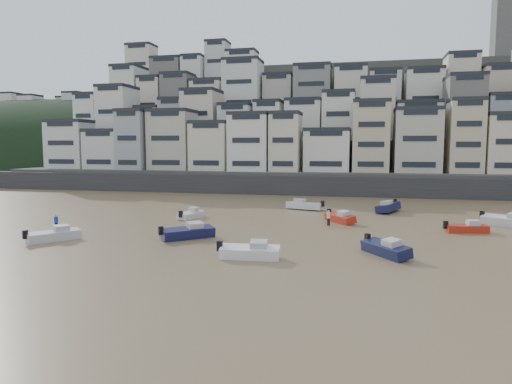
% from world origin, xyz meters
% --- Properties ---
extents(sea_strip, '(340.00, 340.00, 0.00)m').
position_xyz_m(sea_strip, '(-110.00, 145.00, 0.01)').
color(sea_strip, '#414D5D').
rests_on(sea_strip, ground).
extents(harbor_wall, '(140.00, 3.00, 3.50)m').
position_xyz_m(harbor_wall, '(10.00, 65.00, 1.75)').
color(harbor_wall, '#38383A').
rests_on(harbor_wall, ground).
extents(hillside, '(141.04, 66.00, 50.00)m').
position_xyz_m(hillside, '(14.73, 104.84, 13.01)').
color(hillside, '#4C4C47').
rests_on(hillside, ground).
extents(headland, '(216.00, 135.00, 53.33)m').
position_xyz_m(headland, '(-95.00, 135.00, 0.02)').
color(headland, black).
rests_on(headland, ground).
extents(boat_a, '(5.35, 2.14, 1.42)m').
position_xyz_m(boat_a, '(9.39, 16.72, 0.71)').
color(boat_a, white).
rests_on(boat_a, ground).
extents(boat_b, '(4.45, 5.33, 1.44)m').
position_xyz_m(boat_b, '(20.02, 20.25, 0.72)').
color(boat_b, '#121839').
rests_on(boat_b, ground).
extents(boat_c, '(5.48, 5.23, 1.56)m').
position_xyz_m(boat_c, '(1.56, 23.18, 0.78)').
color(boat_c, '#151842').
rests_on(boat_c, ground).
extents(boat_d, '(4.83, 2.36, 1.26)m').
position_xyz_m(boat_d, '(28.80, 32.59, 0.63)').
color(boat_d, '#B12615').
rests_on(boat_d, ground).
extents(boat_e, '(4.28, 4.98, 1.36)m').
position_xyz_m(boat_e, '(15.63, 36.01, 0.68)').
color(boat_e, '#AA2514').
rests_on(boat_e, ground).
extents(boat_f, '(2.53, 4.71, 1.22)m').
position_xyz_m(boat_f, '(-2.59, 34.93, 0.61)').
color(boat_f, silver).
rests_on(boat_f, ground).
extents(boat_g, '(5.94, 5.06, 1.62)m').
position_xyz_m(boat_g, '(34.04, 37.28, 0.81)').
color(boat_g, silver).
rests_on(boat_g, ground).
extents(boat_h, '(6.00, 3.45, 1.55)m').
position_xyz_m(boat_h, '(10.28, 45.97, 0.78)').
color(boat_h, silver).
rests_on(boat_h, ground).
extents(boat_i, '(4.06, 6.28, 1.63)m').
position_xyz_m(boat_i, '(21.69, 46.02, 0.82)').
color(boat_i, '#151943').
rests_on(boat_i, ground).
extents(boat_j, '(4.54, 5.21, 1.43)m').
position_xyz_m(boat_j, '(-10.50, 19.35, 0.71)').
color(boat_j, silver).
rests_on(boat_j, ground).
extents(person_blue, '(0.44, 0.44, 1.74)m').
position_xyz_m(person_blue, '(-13.73, 24.09, 0.87)').
color(person_blue, '#1630AA').
rests_on(person_blue, ground).
extents(person_pink, '(0.44, 0.44, 1.74)m').
position_xyz_m(person_pink, '(14.47, 33.56, 0.87)').
color(person_pink, beige).
rests_on(person_pink, ground).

